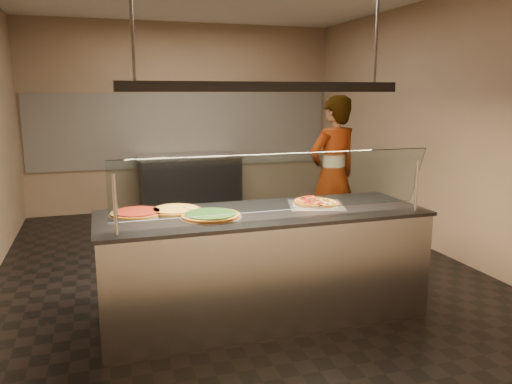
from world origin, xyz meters
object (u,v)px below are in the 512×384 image
object	(u,v)px
perforated_tray	(316,205)
half_pizza_pepperoni	(306,202)
pizza_spinach	(211,215)
pizza_cheese	(175,210)
half_pizza_sausage	(326,202)
pizza_spatula	(193,209)
prep_table	(190,184)
serving_counter	(263,264)
worker	(333,175)
heat_lamp_housing	(264,87)
sneeze_guard	(278,184)
pizza_tomato	(137,213)

from	to	relation	value
perforated_tray	half_pizza_pepperoni	world-z (taller)	half_pizza_pepperoni
pizza_spinach	pizza_cheese	bearing A→B (deg)	130.32
half_pizza_sausage	pizza_spatula	size ratio (longest dim) A/B	1.86
prep_table	pizza_spatula	bearing A→B (deg)	-99.70
serving_counter	prep_table	xyz separation A→B (m)	(0.08, 3.91, 0.00)
half_pizza_sausage	pizza_cheese	size ratio (longest dim) A/B	0.94
pizza_cheese	half_pizza_pepperoni	bearing A→B (deg)	-7.60
serving_counter	pizza_spinach	bearing A→B (deg)	-172.38
worker	pizza_spatula	bearing A→B (deg)	19.55
serving_counter	pizza_spatula	size ratio (longest dim) A/B	12.00
pizza_spatula	pizza_cheese	bearing A→B (deg)	151.47
serving_counter	heat_lamp_housing	bearing A→B (deg)	0.00
sneeze_guard	half_pizza_pepperoni	world-z (taller)	sneeze_guard
half_pizza_sausage	pizza_spinach	size ratio (longest dim) A/B	0.85
perforated_tray	prep_table	size ratio (longest dim) A/B	0.37
sneeze_guard	pizza_spinach	xyz separation A→B (m)	(-0.46, 0.28, -0.28)
perforated_tray	heat_lamp_housing	size ratio (longest dim) A/B	0.25
pizza_tomato	heat_lamp_housing	distance (m)	1.44
serving_counter	pizza_cheese	size ratio (longest dim) A/B	6.06
sneeze_guard	worker	xyz separation A→B (m)	(1.38, 1.83, -0.29)
half_pizza_pepperoni	pizza_spatula	bearing A→B (deg)	175.64
pizza_spatula	sneeze_guard	bearing A→B (deg)	-40.88
pizza_tomato	worker	xyz separation A→B (m)	(2.39, 1.27, -0.01)
serving_counter	half_pizza_pepperoni	world-z (taller)	half_pizza_pepperoni
serving_counter	prep_table	distance (m)	3.91
sneeze_guard	heat_lamp_housing	bearing A→B (deg)	90.00
sneeze_guard	heat_lamp_housing	distance (m)	0.80
half_pizza_pepperoni	worker	bearing A→B (deg)	55.95
pizza_cheese	pizza_tomato	size ratio (longest dim) A/B	0.99
serving_counter	perforated_tray	xyz separation A→B (m)	(0.51, 0.07, 0.47)
half_pizza_pepperoni	pizza_tomato	bearing A→B (deg)	174.09
perforated_tray	half_pizza_sausage	xyz separation A→B (m)	(0.09, -0.00, 0.02)
prep_table	worker	xyz separation A→B (m)	(1.30, -2.43, 0.47)
pizza_spinach	pizza_spatula	distance (m)	0.23
half_pizza_pepperoni	pizza_tomato	size ratio (longest dim) A/B	0.93
pizza_spatula	perforated_tray	bearing A→B (deg)	-4.00
half_pizza_sausage	worker	distance (m)	1.61
perforated_tray	half_pizza_sausage	bearing A→B (deg)	-1.01
pizza_cheese	half_pizza_sausage	bearing A→B (deg)	-6.62
half_pizza_pepperoni	half_pizza_sausage	xyz separation A→B (m)	(0.18, -0.00, -0.01)
sneeze_guard	prep_table	size ratio (longest dim) A/B	1.59
prep_table	heat_lamp_housing	xyz separation A→B (m)	(-0.08, -3.91, 1.48)
half_pizza_pepperoni	pizza_spatula	distance (m)	0.99
worker	half_pizza_pepperoni	bearing A→B (deg)	40.87
pizza_cheese	pizza_spatula	world-z (taller)	pizza_spatula
perforated_tray	pizza_tomato	world-z (taller)	pizza_tomato
perforated_tray	pizza_spinach	world-z (taller)	pizza_spinach
perforated_tray	pizza_spinach	xyz separation A→B (m)	(-0.98, -0.13, 0.01)
pizza_cheese	serving_counter	bearing A→B (deg)	-17.37
pizza_cheese	pizza_spatula	xyz separation A→B (m)	(0.14, -0.07, 0.01)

